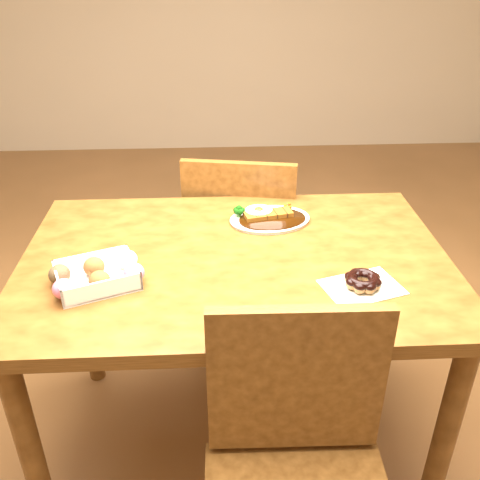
{
  "coord_description": "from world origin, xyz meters",
  "views": [
    {
      "loc": [
        -0.05,
        -1.28,
        1.53
      ],
      "look_at": [
        0.01,
        -0.01,
        0.81
      ],
      "focal_mm": 40.0,
      "sensor_mm": 36.0,
      "label": 1
    }
  ],
  "objects_px": {
    "katsu_curry_plate": "(268,217)",
    "donut_box": "(97,275)",
    "chair_far": "(242,244)",
    "pon_de_ring": "(363,281)",
    "table": "(235,285)"
  },
  "relations": [
    {
      "from": "katsu_curry_plate",
      "to": "donut_box",
      "type": "bearing_deg",
      "value": -145.42
    },
    {
      "from": "table",
      "to": "chair_far",
      "type": "xyz_separation_m",
      "value": [
        0.05,
        0.54,
        -0.17
      ]
    },
    {
      "from": "table",
      "to": "katsu_curry_plate",
      "type": "bearing_deg",
      "value": 61.45
    },
    {
      "from": "donut_box",
      "to": "pon_de_ring",
      "type": "relative_size",
      "value": 1.09
    },
    {
      "from": "katsu_curry_plate",
      "to": "pon_de_ring",
      "type": "distance_m",
      "value": 0.43
    },
    {
      "from": "katsu_curry_plate",
      "to": "donut_box",
      "type": "xyz_separation_m",
      "value": [
        -0.48,
        -0.33,
        0.02
      ]
    },
    {
      "from": "chair_far",
      "to": "donut_box",
      "type": "relative_size",
      "value": 3.56
    },
    {
      "from": "table",
      "to": "katsu_curry_plate",
      "type": "xyz_separation_m",
      "value": [
        0.11,
        0.21,
        0.11
      ]
    },
    {
      "from": "chair_far",
      "to": "donut_box",
      "type": "xyz_separation_m",
      "value": [
        -0.41,
        -0.65,
        0.3
      ]
    },
    {
      "from": "pon_de_ring",
      "to": "donut_box",
      "type": "bearing_deg",
      "value": 175.52
    },
    {
      "from": "katsu_curry_plate",
      "to": "pon_de_ring",
      "type": "bearing_deg",
      "value": -61.88
    },
    {
      "from": "donut_box",
      "to": "pon_de_ring",
      "type": "distance_m",
      "value": 0.68
    },
    {
      "from": "table",
      "to": "chair_far",
      "type": "relative_size",
      "value": 1.38
    },
    {
      "from": "katsu_curry_plate",
      "to": "donut_box",
      "type": "height_order",
      "value": "donut_box"
    },
    {
      "from": "chair_far",
      "to": "donut_box",
      "type": "bearing_deg",
      "value": 67.69
    }
  ]
}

